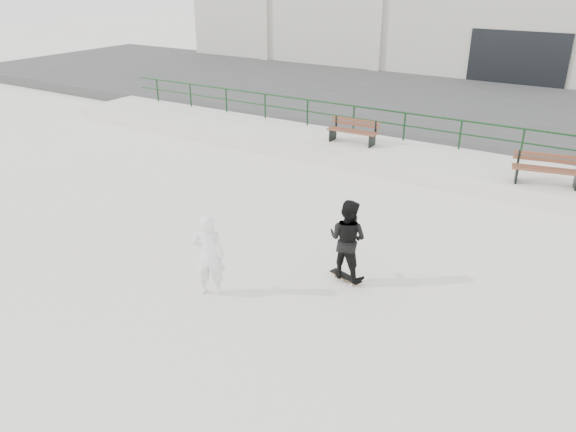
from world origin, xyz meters
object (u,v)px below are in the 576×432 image
Objects in this scene: bench_left at (353,131)px; bench_right at (547,170)px; seated_skater at (209,255)px; standing_skater at (347,239)px; skateboard at (346,277)px.

bench_right reaches higher than bench_left.
seated_skater is at bearing -130.28° from bench_right.
standing_skater is at bearing -164.78° from seated_skater.
standing_skater reaches higher than bench_right.
skateboard is at bearing 92.49° from standing_skater.
bench_left is 6.54m from bench_right.
bench_right is at bearing -8.63° from bench_left.
bench_left is at bearing 131.60° from skateboard.
standing_skater is 1.00× the size of seated_skater.
skateboard is at bearing -164.78° from seated_skater.
bench_left reaches higher than skateboard.
bench_left is at bearing 161.26° from bench_right.
skateboard is 3.01m from seated_skater.
seated_skater is at bearing 45.23° from standing_skater.
bench_left is 1.03× the size of seated_skater.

